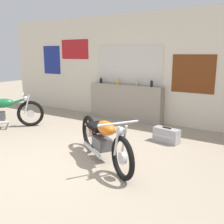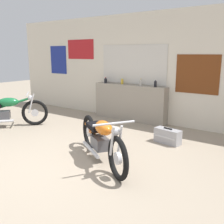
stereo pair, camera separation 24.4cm
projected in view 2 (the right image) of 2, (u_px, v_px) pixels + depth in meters
ground_plane at (55, 166)px, 4.24m from camera, size 24.00×24.00×0.00m
wall_back at (153, 68)px, 6.68m from camera, size 10.00×0.07×2.80m
sill_counter at (130, 103)px, 7.07m from camera, size 2.11×0.28×0.96m
bottle_leftmost at (106, 80)px, 7.37m from camera, size 0.09×0.09×0.17m
bottle_left_center at (122, 81)px, 7.11m from camera, size 0.07×0.07×0.17m
bottle_center at (141, 83)px, 6.75m from camera, size 0.07×0.07×0.19m
bottle_right_center at (155, 84)px, 6.48m from camera, size 0.07×0.07×0.19m
motorcycle_green at (4, 111)px, 6.40m from camera, size 1.43×1.62×0.82m
motorcycle_orange at (101, 138)px, 4.33m from camera, size 1.75×1.15×0.82m
hard_case_silver at (168, 136)px, 5.28m from camera, size 0.57×0.30×0.32m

